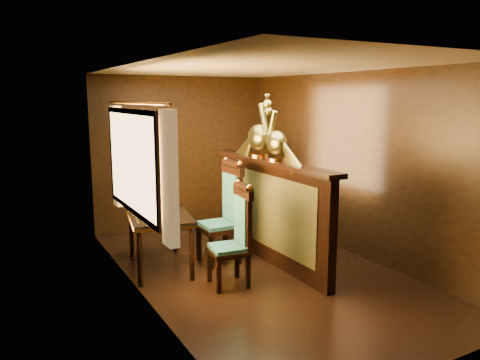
{
  "coord_description": "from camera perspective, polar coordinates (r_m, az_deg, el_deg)",
  "views": [
    {
      "loc": [
        -2.89,
        -4.78,
        2.16
      ],
      "look_at": [
        -0.08,
        0.37,
        1.11
      ],
      "focal_mm": 35.0,
      "sensor_mm": 36.0,
      "label": 1
    }
  ],
  "objects": [
    {
      "name": "room_shell",
      "position": [
        5.59,
        1.65,
        4.16
      ],
      "size": [
        3.04,
        5.04,
        2.52
      ],
      "color": "black",
      "rests_on": "ground"
    },
    {
      "name": "partition",
      "position": [
        6.18,
        3.54,
        -3.46
      ],
      "size": [
        0.26,
        2.7,
        1.36
      ],
      "color": "black",
      "rests_on": "ground"
    },
    {
      "name": "ground",
      "position": [
        5.99,
        2.37,
        -11.05
      ],
      "size": [
        5.0,
        5.0,
        0.0
      ],
      "primitive_type": "plane",
      "color": "black",
      "rests_on": "ground"
    },
    {
      "name": "dining_table",
      "position": [
        6.0,
        -9.94,
        -4.59
      ],
      "size": [
        0.96,
        1.34,
        0.92
      ],
      "rotation": [
        0.0,
        0.0,
        -0.19
      ],
      "color": "black",
      "rests_on": "ground"
    },
    {
      "name": "peacock_right",
      "position": [
        6.26,
        2.32,
        6.6
      ],
      "size": [
        0.26,
        0.71,
        0.84
      ],
      "primitive_type": null,
      "color": "#1A502E",
      "rests_on": "partition"
    },
    {
      "name": "chair_left",
      "position": [
        5.41,
        -0.33,
        -6.33
      ],
      "size": [
        0.49,
        0.51,
        1.21
      ],
      "rotation": [
        0.0,
        0.0,
        -0.13
      ],
      "color": "black",
      "rests_on": "ground"
    },
    {
      "name": "chair_right",
      "position": [
        6.16,
        -1.6,
        -3.52
      ],
      "size": [
        0.49,
        0.54,
        1.36
      ],
      "rotation": [
        0.0,
        0.0,
        -0.01
      ],
      "color": "black",
      "rests_on": "ground"
    },
    {
      "name": "peacock_left",
      "position": [
        5.9,
        4.48,
        5.87
      ],
      "size": [
        0.23,
        0.62,
        0.74
      ],
      "primitive_type": null,
      "color": "#1A502E",
      "rests_on": "partition"
    }
  ]
}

